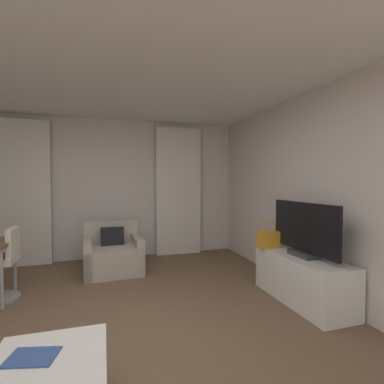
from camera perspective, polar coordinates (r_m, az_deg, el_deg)
ground_plane at (r=2.95m, az=-15.97°, el=-27.27°), size 12.00×12.00×0.00m
wall_window at (r=5.61m, az=-16.77°, el=0.55°), size 5.12×0.06×2.60m
wall_right at (r=3.64m, az=27.74°, el=-0.41°), size 0.06×6.12×2.60m
ceiling at (r=2.83m, az=-16.58°, el=26.73°), size 5.12×6.12×0.06m
curtain_left_panel at (r=5.64m, az=-30.87°, el=-0.16°), size 0.90×0.06×2.50m
curtain_right_panel at (r=5.66m, az=-2.70°, el=0.14°), size 0.90×0.06×2.50m
armchair at (r=4.84m, az=-15.51°, el=-12.00°), size 0.91×0.86×0.78m
desk_chair at (r=4.26m, az=-33.82°, el=-12.57°), size 0.48×0.48×0.88m
magazine_open at (r=2.19m, az=-29.28°, el=-26.81°), size 0.32×0.26×0.01m
tv_console at (r=3.81m, az=21.13°, el=-15.86°), size 0.50×1.29×0.55m
tv_flatscreen at (r=3.66m, az=21.46°, el=-7.22°), size 0.20×1.10×0.64m
handbag_primary at (r=4.02m, az=15.15°, el=-9.01°), size 0.30×0.14×0.37m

